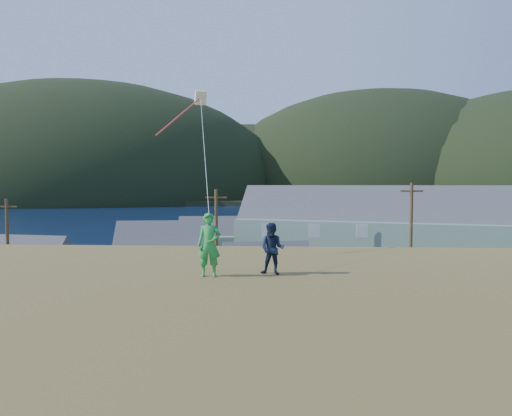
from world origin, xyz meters
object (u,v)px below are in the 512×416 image
(wharf, at_px, (222,243))
(shed_white, at_px, (267,274))
(shed_palegreen_near, at_px, (161,251))
(kite_flyer_green, at_px, (209,245))
(shed_teal, at_px, (21,269))
(kite_flyer_navy, at_px, (272,249))
(lodge, at_px, (381,231))
(shed_palegreen_far, at_px, (217,239))

(wharf, xyz_separation_m, shed_white, (8.08, -33.80, 1.84))
(shed_palegreen_near, distance_m, kite_flyer_green, 37.20)
(shed_palegreen_near, relative_size, kite_flyer_green, 5.74)
(wharf, relative_size, shed_teal, 2.95)
(wharf, bearing_deg, kite_flyer_navy, -81.39)
(lodge, bearing_deg, shed_white, -115.31)
(shed_teal, xyz_separation_m, kite_flyer_navy, (22.60, -25.63, 5.57))
(shed_palegreen_near, bearing_deg, kite_flyer_green, -81.62)
(lodge, bearing_deg, shed_teal, -142.85)
(wharf, relative_size, kite_flyer_navy, 17.22)
(shed_white, height_order, shed_palegreen_far, shed_palegreen_far)
(wharf, bearing_deg, shed_palegreen_far, -85.58)
(lodge, height_order, shed_palegreen_far, lodge)
(kite_flyer_navy, bearing_deg, wharf, 111.90)
(shed_palegreen_near, bearing_deg, shed_palegreen_far, 59.62)
(shed_teal, height_order, shed_palegreen_far, shed_palegreen_far)
(lodge, distance_m, shed_palegreen_far, 20.89)
(shed_white, xyz_separation_m, kite_flyer_green, (-1.02, -25.12, 5.83))
(shed_teal, relative_size, kite_flyer_green, 4.83)
(shed_palegreen_near, height_order, shed_white, shed_palegreen_near)
(lodge, distance_m, kite_flyer_navy, 41.65)
(wharf, relative_size, shed_white, 3.16)
(lodge, height_order, shed_white, lodge)
(wharf, bearing_deg, shed_teal, -112.66)
(shed_white, xyz_separation_m, kite_flyer_navy, (0.78, -24.72, 5.67))
(wharf, relative_size, kite_flyer_green, 14.26)
(lodge, height_order, kite_flyer_navy, lodge)
(wharf, height_order, kite_flyer_green, kite_flyer_green)
(wharf, height_order, shed_white, shed_white)
(wharf, distance_m, shed_white, 34.80)
(shed_white, bearing_deg, wharf, 92.29)
(wharf, relative_size, shed_palegreen_far, 2.42)
(shed_white, bearing_deg, shed_palegreen_near, 127.86)
(kite_flyer_green, distance_m, kite_flyer_navy, 1.85)
(kite_flyer_green, bearing_deg, shed_teal, 126.04)
(kite_flyer_green, xyz_separation_m, kite_flyer_navy, (1.80, 0.40, -0.16))
(lodge, xyz_separation_m, kite_flyer_navy, (-11.93, -39.75, 3.46))
(kite_flyer_green, relative_size, kite_flyer_navy, 1.21)
(shed_palegreen_near, bearing_deg, shed_teal, -146.24)
(kite_flyer_navy, bearing_deg, shed_white, 105.09)
(shed_white, height_order, kite_flyer_green, kite_flyer_green)
(wharf, bearing_deg, kite_flyer_green, -83.17)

